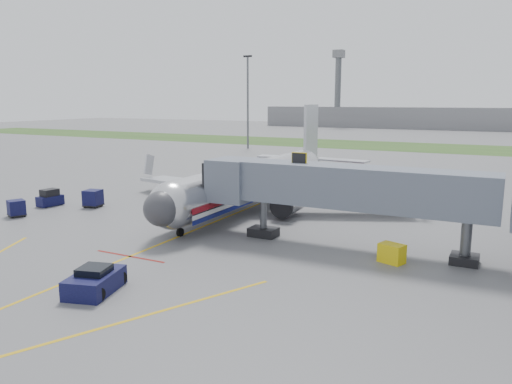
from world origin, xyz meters
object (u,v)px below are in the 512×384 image
at_px(belt_loader, 224,196).
at_px(ramp_worker, 211,200).
at_px(baggage_tug, 50,198).
at_px(airliner, 255,180).
at_px(pushback_tug, 95,281).

xyz_separation_m(belt_loader, ramp_worker, (1.19, -4.58, 0.49)).
distance_m(belt_loader, ramp_worker, 4.76).
xyz_separation_m(baggage_tug, ramp_worker, (15.79, 6.04, 0.19)).
xyz_separation_m(airliner, baggage_tug, (-18.80, -9.83, -1.87)).
distance_m(airliner, belt_loader, 4.79).
relative_size(pushback_tug, ramp_worker, 2.11).
bearing_deg(pushback_tug, airliner, 96.05).
xyz_separation_m(pushback_tug, ramp_worker, (-5.67, 21.42, 0.34)).
xyz_separation_m(airliner, belt_loader, (-4.20, 0.79, -2.17)).
relative_size(belt_loader, ramp_worker, 2.09).
distance_m(pushback_tug, belt_loader, 26.89).
bearing_deg(pushback_tug, belt_loader, 104.79).
bearing_deg(belt_loader, airliner, -10.63).
height_order(belt_loader, ramp_worker, ramp_worker).
xyz_separation_m(airliner, pushback_tug, (2.67, -25.21, -2.02)).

